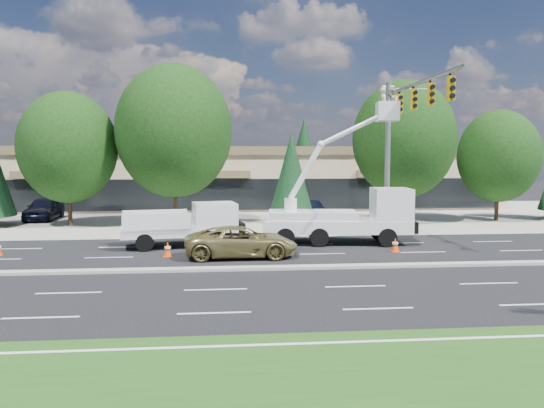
{
  "coord_description": "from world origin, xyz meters",
  "views": [
    {
      "loc": [
        0.31,
        -21.52,
        4.66
      ],
      "look_at": [
        2.6,
        3.51,
        2.4
      ],
      "focal_mm": 35.0,
      "sensor_mm": 36.0,
      "label": 1
    }
  ],
  "objects": [
    {
      "name": "parked_car_east",
      "position": [
        6.8,
        17.79,
        0.67
      ],
      "size": [
        2.22,
        4.27,
        1.34
      ],
      "primitive_type": "imported",
      "rotation": [
        0.0,
        0.0,
        0.21
      ],
      "color": "black",
      "rests_on": "ground"
    },
    {
      "name": "utility_pickup",
      "position": [
        -1.57,
        6.02,
        0.92
      ],
      "size": [
        6.12,
        3.07,
        2.24
      ],
      "rotation": [
        0.0,
        0.0,
        0.17
      ],
      "color": "white",
      "rests_on": "ground"
    },
    {
      "name": "tree_front_f",
      "position": [
        13.0,
        15.0,
        5.87
      ],
      "size": [
        7.22,
        7.22,
        10.02
      ],
      "color": "#332114",
      "rests_on": "ground"
    },
    {
      "name": "tree_back_b",
      "position": [
        -4.0,
        42.0,
        6.26
      ],
      "size": [
        5.92,
        5.92,
        11.67
      ],
      "color": "#332114",
      "rests_on": "ground"
    },
    {
      "name": "traffic_cone_b",
      "position": [
        -2.32,
        3.25,
        0.34
      ],
      "size": [
        0.4,
        0.4,
        0.7
      ],
      "color": "#F84807",
      "rests_on": "ground"
    },
    {
      "name": "concrete_apron",
      "position": [
        0.0,
        20.0,
        0.01
      ],
      "size": [
        140.0,
        22.0,
        0.01
      ],
      "primitive_type": "cube",
      "color": "gray",
      "rests_on": "ground"
    },
    {
      "name": "tree_front_e",
      "position": [
        5.0,
        15.0,
        3.38
      ],
      "size": [
        3.2,
        3.2,
        6.31
      ],
      "color": "#332114",
      "rests_on": "ground"
    },
    {
      "name": "bucket_truck",
      "position": [
        7.08,
        6.12,
        1.82
      ],
      "size": [
        8.23,
        3.21,
        8.35
      ],
      "rotation": [
        0.0,
        0.0,
        -0.11
      ],
      "color": "white",
      "rests_on": "ground"
    },
    {
      "name": "traffic_cone_c",
      "position": [
        1.29,
        3.73,
        0.34
      ],
      "size": [
        0.4,
        0.4,
        0.7
      ],
      "color": "#F84807",
      "rests_on": "ground"
    },
    {
      "name": "ground",
      "position": [
        0.0,
        0.0,
        0.0
      ],
      "size": [
        140.0,
        140.0,
        0.0
      ],
      "primitive_type": "plane",
      "color": "black",
      "rests_on": "ground"
    },
    {
      "name": "tree_front_g",
      "position": [
        20.0,
        15.0,
        4.68
      ],
      "size": [
        5.77,
        5.77,
        8.0
      ],
      "color": "#332114",
      "rests_on": "ground"
    },
    {
      "name": "minivan",
      "position": [
        1.11,
        2.8,
        0.72
      ],
      "size": [
        5.22,
        2.45,
        1.44
      ],
      "primitive_type": "imported",
      "rotation": [
        0.0,
        0.0,
        1.58
      ],
      "color": "olive",
      "rests_on": "ground"
    },
    {
      "name": "traffic_cone_d",
      "position": [
        8.67,
        3.48,
        0.34
      ],
      "size": [
        0.4,
        0.4,
        0.7
      ],
      "color": "#F84807",
      "rests_on": "ground"
    },
    {
      "name": "tree_front_c",
      "position": [
        -10.0,
        15.0,
        5.25
      ],
      "size": [
        6.47,
        6.47,
        8.98
      ],
      "color": "#332114",
      "rests_on": "ground"
    },
    {
      "name": "tree_back_a",
      "position": [
        -18.0,
        42.0,
        5.56
      ],
      "size": [
        5.26,
        5.26,
        10.37
      ],
      "color": "#332114",
      "rests_on": "ground"
    },
    {
      "name": "tree_back_c",
      "position": [
        10.0,
        42.0,
        4.96
      ],
      "size": [
        4.7,
        4.7,
        9.26
      ],
      "color": "#332114",
      "rests_on": "ground"
    },
    {
      "name": "tree_front_d",
      "position": [
        -3.0,
        15.0,
        6.36
      ],
      "size": [
        7.83,
        7.83,
        10.87
      ],
      "color": "#332114",
      "rests_on": "ground"
    },
    {
      "name": "strip_mall",
      "position": [
        0.0,
        29.97,
        2.83
      ],
      "size": [
        50.4,
        15.4,
        5.5
      ],
      "color": "tan",
      "rests_on": "ground"
    },
    {
      "name": "parked_car_west",
      "position": [
        -12.86,
        18.6,
        0.84
      ],
      "size": [
        2.06,
        4.95,
        1.68
      ],
      "primitive_type": "imported",
      "rotation": [
        0.0,
        0.0,
        0.02
      ],
      "color": "black",
      "rests_on": "ground"
    },
    {
      "name": "road_median",
      "position": [
        0.0,
        0.0,
        0.06
      ],
      "size": [
        120.0,
        0.55,
        0.12
      ],
      "primitive_type": "cube",
      "color": "gray",
      "rests_on": "ground"
    },
    {
      "name": "signal_mast",
      "position": [
        10.03,
        7.04,
        6.06
      ],
      "size": [
        2.76,
        10.16,
        9.0
      ],
      "color": "gray",
      "rests_on": "ground"
    },
    {
      "name": "tree_back_d",
      "position": [
        22.0,
        42.0,
        5.03
      ],
      "size": [
        4.76,
        4.76,
        9.38
      ],
      "color": "#332114",
      "rests_on": "ground"
    }
  ]
}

